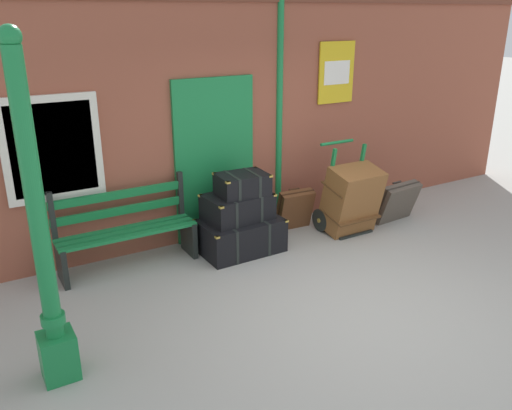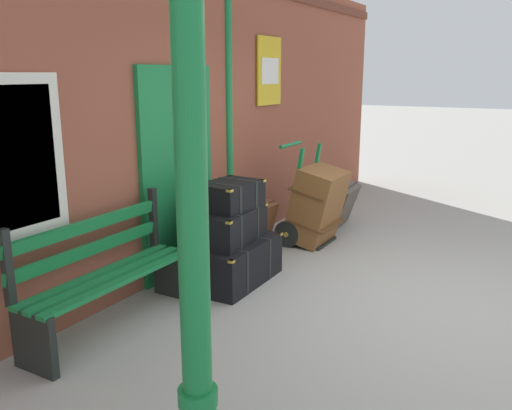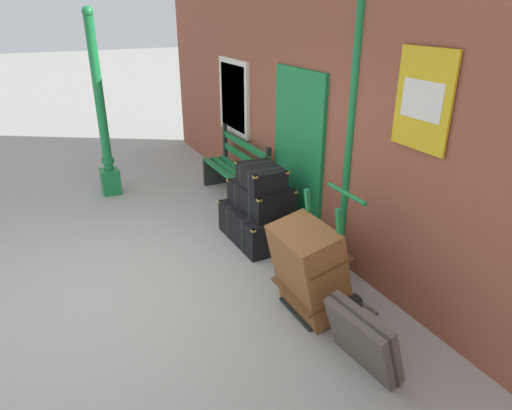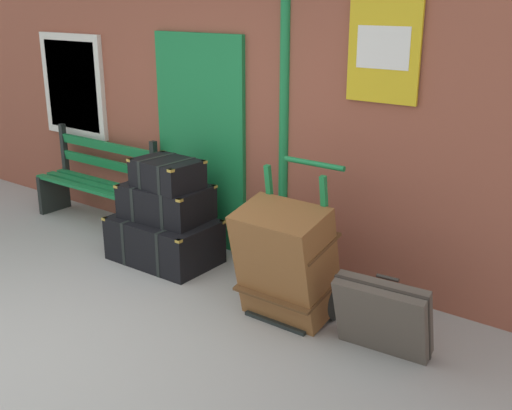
{
  "view_description": "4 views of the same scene",
  "coord_description": "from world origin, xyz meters",
  "px_view_note": "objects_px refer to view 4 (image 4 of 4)",
  "views": [
    {
      "loc": [
        -3.28,
        -3.48,
        2.84
      ],
      "look_at": [
        -0.13,
        1.85,
        0.57
      ],
      "focal_mm": 36.92,
      "sensor_mm": 36.0,
      "label": 1
    },
    {
      "loc": [
        -4.65,
        -0.9,
        2.02
      ],
      "look_at": [
        0.2,
        1.87,
        0.66
      ],
      "focal_mm": 37.91,
      "sensor_mm": 36.0,
      "label": 2
    },
    {
      "loc": [
        4.28,
        -0.51,
        2.76
      ],
      "look_at": [
        0.01,
        1.63,
        0.67
      ],
      "focal_mm": 31.89,
      "sensor_mm": 36.0,
      "label": 3
    },
    {
      "loc": [
        3.72,
        -2.07,
        2.42
      ],
      "look_at": [
        0.68,
        1.91,
        0.75
      ],
      "focal_mm": 44.05,
      "sensor_mm": 36.0,
      "label": 4
    }
  ],
  "objects_px": {
    "steamer_trunk_top": "(167,173)",
    "suitcase_charcoal": "(265,249)",
    "suitcase_oxblood": "(383,317)",
    "platform_bench": "(98,184)",
    "steamer_trunk_middle": "(166,202)",
    "steamer_trunk_base": "(164,240)",
    "large_brown_trunk": "(286,262)",
    "porters_trolley": "(298,279)"
  },
  "relations": [
    {
      "from": "porters_trolley",
      "to": "platform_bench",
      "type": "bearing_deg",
      "value": 172.37
    },
    {
      "from": "porters_trolley",
      "to": "steamer_trunk_middle",
      "type": "bearing_deg",
      "value": 175.67
    },
    {
      "from": "steamer_trunk_base",
      "to": "steamer_trunk_middle",
      "type": "height_order",
      "value": "steamer_trunk_middle"
    },
    {
      "from": "large_brown_trunk",
      "to": "suitcase_oxblood",
      "type": "height_order",
      "value": "large_brown_trunk"
    },
    {
      "from": "suitcase_charcoal",
      "to": "platform_bench",
      "type": "bearing_deg",
      "value": 178.51
    },
    {
      "from": "porters_trolley",
      "to": "large_brown_trunk",
      "type": "distance_m",
      "value": 0.27
    },
    {
      "from": "platform_bench",
      "to": "steamer_trunk_top",
      "type": "distance_m",
      "value": 1.49
    },
    {
      "from": "steamer_trunk_base",
      "to": "steamer_trunk_middle",
      "type": "distance_m",
      "value": 0.37
    },
    {
      "from": "suitcase_charcoal",
      "to": "steamer_trunk_middle",
      "type": "bearing_deg",
      "value": -168.23
    },
    {
      "from": "porters_trolley",
      "to": "large_brown_trunk",
      "type": "relative_size",
      "value": 1.26
    },
    {
      "from": "steamer_trunk_middle",
      "to": "porters_trolley",
      "type": "height_order",
      "value": "porters_trolley"
    },
    {
      "from": "steamer_trunk_middle",
      "to": "suitcase_oxblood",
      "type": "height_order",
      "value": "steamer_trunk_middle"
    },
    {
      "from": "platform_bench",
      "to": "steamer_trunk_base",
      "type": "distance_m",
      "value": 1.41
    },
    {
      "from": "steamer_trunk_top",
      "to": "suitcase_charcoal",
      "type": "xyz_separation_m",
      "value": [
        0.95,
        0.23,
        -0.59
      ]
    },
    {
      "from": "large_brown_trunk",
      "to": "suitcase_oxblood",
      "type": "relative_size",
      "value": 1.39
    },
    {
      "from": "steamer_trunk_base",
      "to": "steamer_trunk_middle",
      "type": "xyz_separation_m",
      "value": [
        -0.01,
        0.06,
        0.37
      ]
    },
    {
      "from": "platform_bench",
      "to": "suitcase_oxblood",
      "type": "xyz_separation_m",
      "value": [
        3.76,
        -0.58,
        -0.15
      ]
    },
    {
      "from": "steamer_trunk_top",
      "to": "suitcase_oxblood",
      "type": "relative_size",
      "value": 0.92
    },
    {
      "from": "steamer_trunk_base",
      "to": "steamer_trunk_middle",
      "type": "bearing_deg",
      "value": 98.48
    },
    {
      "from": "platform_bench",
      "to": "suitcase_charcoal",
      "type": "distance_m",
      "value": 2.36
    },
    {
      "from": "steamer_trunk_base",
      "to": "suitcase_oxblood",
      "type": "xyz_separation_m",
      "value": [
        2.41,
        -0.25,
        0.08
      ]
    },
    {
      "from": "steamer_trunk_middle",
      "to": "steamer_trunk_top",
      "type": "xyz_separation_m",
      "value": [
        0.06,
        -0.02,
        0.29
      ]
    },
    {
      "from": "steamer_trunk_base",
      "to": "suitcase_oxblood",
      "type": "height_order",
      "value": "suitcase_oxblood"
    },
    {
      "from": "porters_trolley",
      "to": "suitcase_charcoal",
      "type": "height_order",
      "value": "porters_trolley"
    },
    {
      "from": "platform_bench",
      "to": "steamer_trunk_middle",
      "type": "xyz_separation_m",
      "value": [
        1.34,
        -0.27,
        0.14
      ]
    },
    {
      "from": "steamer_trunk_base",
      "to": "large_brown_trunk",
      "type": "height_order",
      "value": "large_brown_trunk"
    },
    {
      "from": "steamer_trunk_middle",
      "to": "steamer_trunk_top",
      "type": "relative_size",
      "value": 1.33
    },
    {
      "from": "steamer_trunk_top",
      "to": "large_brown_trunk",
      "type": "xyz_separation_m",
      "value": [
        1.52,
        -0.27,
        -0.39
      ]
    },
    {
      "from": "platform_bench",
      "to": "suitcase_charcoal",
      "type": "height_order",
      "value": "platform_bench"
    },
    {
      "from": "large_brown_trunk",
      "to": "suitcase_charcoal",
      "type": "height_order",
      "value": "large_brown_trunk"
    },
    {
      "from": "suitcase_charcoal",
      "to": "steamer_trunk_top",
      "type": "bearing_deg",
      "value": -166.2
    },
    {
      "from": "steamer_trunk_top",
      "to": "suitcase_oxblood",
      "type": "bearing_deg",
      "value": -6.86
    },
    {
      "from": "steamer_trunk_base",
      "to": "large_brown_trunk",
      "type": "distance_m",
      "value": 1.61
    },
    {
      "from": "steamer_trunk_middle",
      "to": "large_brown_trunk",
      "type": "xyz_separation_m",
      "value": [
        1.58,
        -0.29,
        -0.1
      ]
    },
    {
      "from": "steamer_trunk_middle",
      "to": "suitcase_charcoal",
      "type": "height_order",
      "value": "steamer_trunk_middle"
    },
    {
      "from": "steamer_trunk_middle",
      "to": "steamer_trunk_top",
      "type": "height_order",
      "value": "steamer_trunk_top"
    },
    {
      "from": "steamer_trunk_top",
      "to": "suitcase_charcoal",
      "type": "distance_m",
      "value": 1.14
    },
    {
      "from": "steamer_trunk_base",
      "to": "porters_trolley",
      "type": "height_order",
      "value": "porters_trolley"
    },
    {
      "from": "steamer_trunk_top",
      "to": "porters_trolley",
      "type": "relative_size",
      "value": 0.53
    },
    {
      "from": "steamer_trunk_base",
      "to": "steamer_trunk_top",
      "type": "height_order",
      "value": "steamer_trunk_top"
    },
    {
      "from": "suitcase_charcoal",
      "to": "large_brown_trunk",
      "type": "bearing_deg",
      "value": -41.34
    },
    {
      "from": "steamer_trunk_top",
      "to": "suitcase_charcoal",
      "type": "height_order",
      "value": "steamer_trunk_top"
    }
  ]
}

